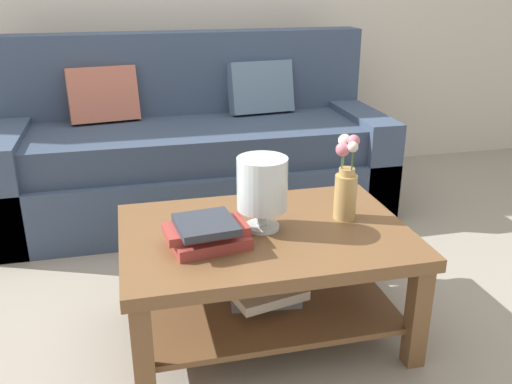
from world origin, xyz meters
The scene contains 6 objects.
ground_plane centered at (0.00, 0.00, 0.00)m, with size 10.00×10.00×0.00m, color gray.
couch centered at (-0.03, 0.93, 0.36)m, with size 2.27×0.90×1.06m.
coffee_table centered at (0.07, -0.45, 0.33)m, with size 1.11×0.77×0.46m.
book_stack_main centered at (-0.16, -0.52, 0.51)m, with size 0.31×0.25×0.10m.
glass_hurricane_vase centered at (0.07, -0.43, 0.64)m, with size 0.19×0.19×0.29m.
flower_pitcher centered at (0.41, -0.41, 0.61)m, with size 0.10×0.11×0.35m.
Camera 1 is at (-0.41, -2.33, 1.39)m, focal length 38.94 mm.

